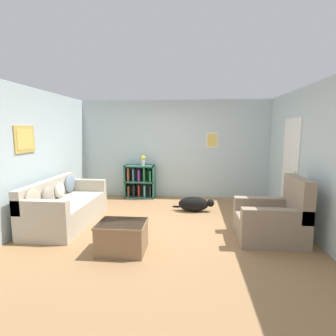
# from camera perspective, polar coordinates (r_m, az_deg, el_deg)

# --- Properties ---
(ground_plane) EXTENTS (14.00, 14.00, 0.00)m
(ground_plane) POSITION_cam_1_polar(r_m,az_deg,el_deg) (5.17, -0.42, -12.24)
(ground_plane) COLOR #997047
(wall_back) EXTENTS (5.60, 0.13, 2.60)m
(wall_back) POSITION_cam_1_polar(r_m,az_deg,el_deg) (7.10, 1.40, 4.13)
(wall_back) COLOR silver
(wall_back) RESTS_ON ground_plane
(wall_left) EXTENTS (0.13, 5.00, 2.60)m
(wall_left) POSITION_cam_1_polar(r_m,az_deg,el_deg) (5.72, -26.81, 2.26)
(wall_left) COLOR silver
(wall_left) RESTS_ON ground_plane
(wall_right) EXTENTS (0.16, 5.00, 2.60)m
(wall_right) POSITION_cam_1_polar(r_m,az_deg,el_deg) (5.28, 28.28, 1.65)
(wall_right) COLOR silver
(wall_right) RESTS_ON ground_plane
(couch) EXTENTS (0.91, 1.94, 0.85)m
(couch) POSITION_cam_1_polar(r_m,az_deg,el_deg) (5.53, -21.61, -7.92)
(couch) COLOR #B7AD99
(couch) RESTS_ON ground_plane
(bookshelf) EXTENTS (0.80, 0.36, 0.88)m
(bookshelf) POSITION_cam_1_polar(r_m,az_deg,el_deg) (7.11, -6.10, -2.98)
(bookshelf) COLOR #2D6B56
(bookshelf) RESTS_ON ground_plane
(recliner_chair) EXTENTS (1.04, 0.86, 1.06)m
(recliner_chair) POSITION_cam_1_polar(r_m,az_deg,el_deg) (4.73, 22.10, -10.36)
(recliner_chair) COLOR gray
(recliner_chair) RESTS_ON ground_plane
(coffee_table) EXTENTS (0.72, 0.56, 0.45)m
(coffee_table) POSITION_cam_1_polar(r_m,az_deg,el_deg) (4.09, -9.97, -14.40)
(coffee_table) COLOR #846647
(coffee_table) RESTS_ON ground_plane
(dog) EXTENTS (0.95, 0.30, 0.33)m
(dog) POSITION_cam_1_polar(r_m,az_deg,el_deg) (5.96, 5.78, -7.80)
(dog) COLOR black
(dog) RESTS_ON ground_plane
(vase) EXTENTS (0.12, 0.12, 0.26)m
(vase) POSITION_cam_1_polar(r_m,az_deg,el_deg) (6.99, -5.45, 1.78)
(vase) COLOR silver
(vase) RESTS_ON bookshelf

